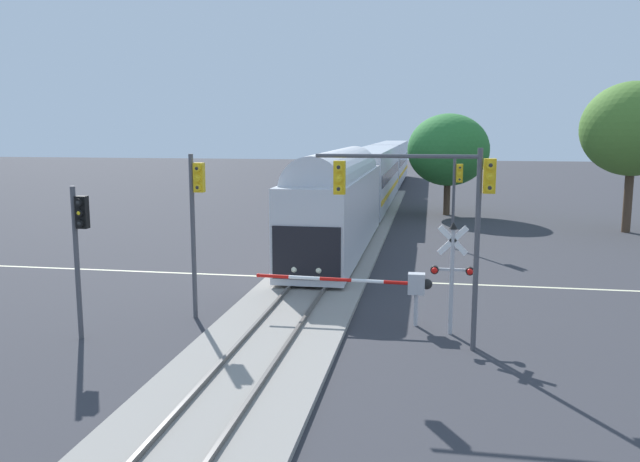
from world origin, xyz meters
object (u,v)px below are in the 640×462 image
object	(u,v)px
traffic_signal_near_left	(79,238)
elm_centre_background	(448,150)
commuter_train	(375,174)
crossing_signal_mast	(452,266)
maple_right_background	(633,129)
traffic_signal_near_right	(431,198)
traffic_signal_median	(196,210)
crossing_gate_near	(395,284)
traffic_signal_far_side	(457,188)

from	to	relation	value
traffic_signal_near_left	elm_centre_background	size ratio (longest dim) A/B	0.63
commuter_train	traffic_signal_near_left	distance (m)	38.13
commuter_train	crossing_signal_mast	xyz separation A→B (m)	(5.54, -35.23, -0.49)
crossing_signal_mast	traffic_signal_near_left	bearing A→B (deg)	-167.93
crossing_signal_mast	elm_centre_background	xyz separation A→B (m)	(0.49, 29.80, 2.73)
traffic_signal_near_left	maple_right_background	size ratio (longest dim) A/B	0.51
traffic_signal_near_right	traffic_signal_median	distance (m)	8.16
commuter_train	elm_centre_background	size ratio (longest dim) A/B	8.58
traffic_signal_median	elm_centre_background	size ratio (longest dim) A/B	0.74
commuter_train	crossing_gate_near	size ratio (longest dim) A/B	10.92
commuter_train	traffic_signal_near_left	xyz separation A→B (m)	(-5.86, -37.67, 0.52)
traffic_signal_median	commuter_train	bearing A→B (deg)	84.91
crossing_gate_near	traffic_signal_median	world-z (taller)	traffic_signal_median
traffic_signal_near_right	traffic_signal_far_side	xyz separation A→B (m)	(1.37, 16.96, -1.24)
traffic_signal_near_right	traffic_signal_median	xyz separation A→B (m)	(-7.92, 1.80, -0.74)
traffic_signal_near_right	traffic_signal_far_side	world-z (taller)	traffic_signal_near_right
crossing_gate_near	maple_right_background	size ratio (longest dim) A/B	0.64
traffic_signal_near_right	traffic_signal_far_side	bearing A→B (deg)	85.37
traffic_signal_near_left	maple_right_background	distance (m)	34.61
crossing_signal_mast	traffic_signal_near_right	xyz separation A→B (m)	(-0.72, -1.46, 2.33)
traffic_signal_near_left	traffic_signal_median	bearing A→B (deg)	45.31
crossing_gate_near	elm_centre_background	bearing A→B (deg)	85.45
traffic_signal_near_left	traffic_signal_near_right	bearing A→B (deg)	5.24
commuter_train	traffic_signal_median	size ratio (longest dim) A/B	11.54
commuter_train	elm_centre_background	world-z (taller)	elm_centre_background
traffic_signal_near_left	maple_right_background	xyz separation A→B (m)	(23.06, 25.59, 3.29)
commuter_train	traffic_signal_far_side	distance (m)	20.69
commuter_train	traffic_signal_far_side	bearing A→B (deg)	-72.59
crossing_signal_mast	traffic_signal_far_side	bearing A→B (deg)	87.59
commuter_train	crossing_gate_near	world-z (taller)	commuter_train
traffic_signal_near_right	maple_right_background	world-z (taller)	maple_right_background
traffic_signal_far_side	crossing_gate_near	bearing A→B (deg)	-99.52
traffic_signal_median	traffic_signal_far_side	xyz separation A→B (m)	(9.30, 15.15, -0.51)
crossing_signal_mast	traffic_signal_near_left	xyz separation A→B (m)	(-11.39, -2.44, 1.01)
traffic_signal_near_right	traffic_signal_median	size ratio (longest dim) A/B	1.05
crossing_gate_near	traffic_signal_near_left	bearing A→B (deg)	-161.58
traffic_signal_near_left	maple_right_background	world-z (taller)	maple_right_background
maple_right_background	traffic_signal_near_right	bearing A→B (deg)	-116.72
traffic_signal_far_side	crossing_signal_mast	bearing A→B (deg)	-92.41
traffic_signal_near_left	maple_right_background	bearing A→B (deg)	47.98
traffic_signal_median	maple_right_background	bearing A→B (deg)	48.32
crossing_gate_near	traffic_signal_near_right	bearing A→B (deg)	-63.54
traffic_signal_near_left	crossing_gate_near	bearing A→B (deg)	18.42
elm_centre_background	traffic_signal_near_left	bearing A→B (deg)	-110.24
traffic_signal_near_right	elm_centre_background	world-z (taller)	elm_centre_background
maple_right_background	elm_centre_background	xyz separation A→B (m)	(-11.18, 6.64, -1.57)
crossing_gate_near	traffic_signal_median	distance (m)	7.26
traffic_signal_median	traffic_signal_near_left	distance (m)	3.96
traffic_signal_median	elm_centre_background	xyz separation A→B (m)	(9.14, 29.45, 1.13)
commuter_train	traffic_signal_near_left	size ratio (longest dim) A/B	13.67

